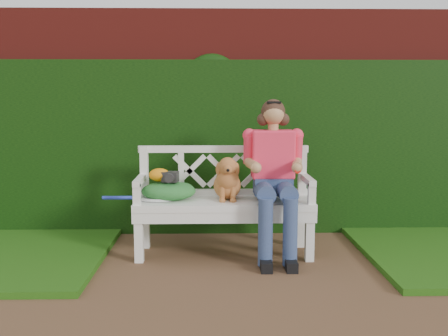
{
  "coord_description": "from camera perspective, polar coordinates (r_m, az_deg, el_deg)",
  "views": [
    {
      "loc": [
        -0.2,
        -3.48,
        1.34
      ],
      "look_at": [
        -0.1,
        0.9,
        0.75
      ],
      "focal_mm": 42.0,
      "sensor_mm": 36.0,
      "label": 1
    }
  ],
  "objects": [
    {
      "name": "ivy_hedge",
      "position": [
        5.19,
        0.86,
        2.25
      ],
      "size": [
        10.0,
        0.18,
        1.7
      ],
      "primitive_type": "cube",
      "color": "#183A0A",
      "rests_on": "ground"
    },
    {
      "name": "ground",
      "position": [
        3.74,
        1.83,
        -13.36
      ],
      "size": [
        60.0,
        60.0,
        0.0
      ],
      "primitive_type": "plane",
      "color": "brown"
    },
    {
      "name": "brick_wall",
      "position": [
        5.39,
        0.78,
        5.11
      ],
      "size": [
        10.0,
        0.3,
        2.2
      ],
      "primitive_type": "cube",
      "color": "maroon",
      "rests_on": "ground"
    },
    {
      "name": "garden_bench",
      "position": [
        4.52,
        0.0,
        -6.42
      ],
      "size": [
        1.6,
        0.67,
        0.48
      ],
      "primitive_type": null,
      "rotation": [
        0.0,
        0.0,
        0.04
      ],
      "color": "white",
      "rests_on": "ground"
    },
    {
      "name": "tennis_racket",
      "position": [
        4.5,
        -7.63,
        -3.21
      ],
      "size": [
        0.73,
        0.47,
        0.03
      ],
      "primitive_type": null,
      "rotation": [
        0.0,
        0.0,
        0.3
      ],
      "color": "silver",
      "rests_on": "garden_bench"
    },
    {
      "name": "baseball_glove",
      "position": [
        4.45,
        -7.04,
        -0.75
      ],
      "size": [
        0.19,
        0.15,
        0.11
      ],
      "primitive_type": "ellipsoid",
      "rotation": [
        0.0,
        0.0,
        0.13
      ],
      "color": "orange",
      "rests_on": "green_bag"
    },
    {
      "name": "seated_woman",
      "position": [
        4.45,
        5.37,
        -1.5
      ],
      "size": [
        0.73,
        0.84,
        1.27
      ],
      "primitive_type": null,
      "rotation": [
        0.0,
        0.0,
        -0.31
      ],
      "color": "#F13570",
      "rests_on": "ground"
    },
    {
      "name": "dog",
      "position": [
        4.43,
        0.36,
        -1.05
      ],
      "size": [
        0.31,
        0.38,
        0.38
      ],
      "primitive_type": null,
      "rotation": [
        0.0,
        0.0,
        -0.19
      ],
      "color": "olive",
      "rests_on": "garden_bench"
    },
    {
      "name": "green_bag",
      "position": [
        4.47,
        -6.05,
        -2.44
      ],
      "size": [
        0.46,
        0.36,
        0.16
      ],
      "primitive_type": null,
      "rotation": [
        0.0,
        0.0,
        0.01
      ],
      "color": "#338A25",
      "rests_on": "garden_bench"
    },
    {
      "name": "camera_item",
      "position": [
        4.43,
        -5.87,
        -0.95
      ],
      "size": [
        0.15,
        0.12,
        0.09
      ],
      "primitive_type": "cube",
      "rotation": [
        0.0,
        0.0,
        -0.17
      ],
      "color": "#262626",
      "rests_on": "green_bag"
    }
  ]
}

